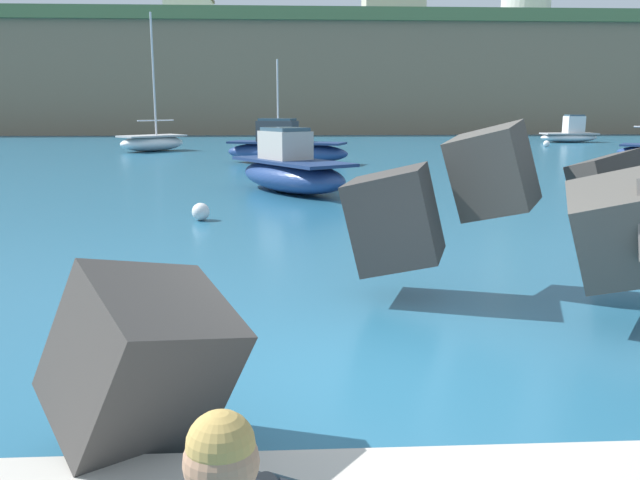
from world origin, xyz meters
name	(u,v)px	position (x,y,z in m)	size (l,w,h in m)	color
ground_plane	(375,380)	(0.00, 0.00, 0.00)	(400.00, 400.00, 0.00)	#235B7A
breakwater_jetty	(444,228)	(1.10, 1.71, 1.29)	(29.96, 7.63, 2.62)	gray
boat_near_left	(570,134)	(21.05, 43.72, 0.63)	(4.44, 1.93, 2.10)	white
boat_near_centre	(285,149)	(-0.89, 26.07, 0.72)	(6.42, 3.80, 2.18)	navy
boat_near_right	(291,171)	(-0.72, 15.22, 0.70)	(4.47, 5.53, 2.10)	navy
boat_mid_left	(152,142)	(-9.10, 35.21, 0.58)	(4.53, 4.38, 8.29)	white
boat_mid_centre	(280,139)	(-1.23, 38.80, 0.54)	(3.16, 4.88, 5.82)	beige
mooring_buoy_inner	(547,144)	(17.04, 38.22, 0.22)	(0.44, 0.44, 0.44)	silver
mooring_buoy_middle	(201,212)	(-3.02, 9.88, 0.22)	(0.44, 0.44, 0.44)	silver
mooring_buoy_outer	(246,148)	(-3.27, 34.19, 0.22)	(0.44, 0.44, 0.44)	#E54C1E
headland_bluff	(354,80)	(7.79, 77.15, 5.88)	(109.66, 40.67, 11.72)	#847056
station_building_west	(189,15)	(-12.56, 79.87, 13.76)	(5.89, 5.21, 4.05)	silver
station_building_central	(393,4)	(12.51, 77.50, 14.96)	(7.56, 5.46, 6.45)	#B2ADA3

